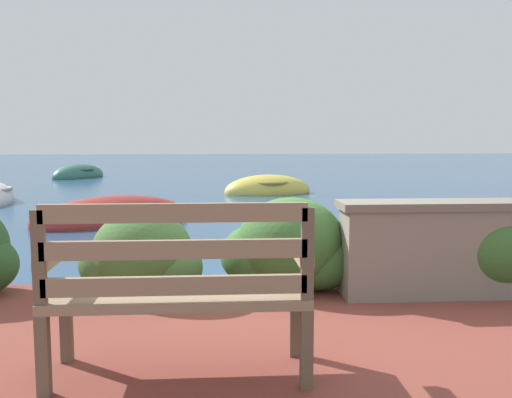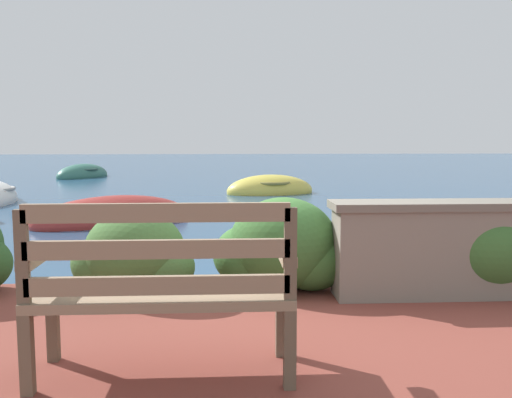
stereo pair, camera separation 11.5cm
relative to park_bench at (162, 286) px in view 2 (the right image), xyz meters
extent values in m
plane|color=navy|center=(0.93, 1.95, -0.70)|extent=(80.00, 80.00, 0.00)
cube|color=brown|center=(-0.63, 0.26, -0.28)|extent=(0.06, 0.06, 0.40)
cube|color=brown|center=(0.63, 0.26, -0.28)|extent=(0.06, 0.06, 0.40)
cube|color=brown|center=(-0.63, -0.16, -0.28)|extent=(0.06, 0.06, 0.40)
cube|color=brown|center=(0.63, -0.16, -0.28)|extent=(0.06, 0.06, 0.40)
cube|color=#8C755B|center=(0.00, 0.05, -0.06)|extent=(1.32, 0.48, 0.05)
cube|color=#8C755B|center=(0.00, -0.16, 0.05)|extent=(1.26, 0.04, 0.09)
cube|color=#8C755B|center=(0.00, -0.16, 0.22)|extent=(1.26, 0.04, 0.09)
cube|color=#8C755B|center=(0.00, -0.16, 0.40)|extent=(1.26, 0.04, 0.09)
cube|color=brown|center=(-0.63, -0.16, 0.19)|extent=(0.06, 0.04, 0.45)
cube|color=brown|center=(0.63, -0.16, 0.19)|extent=(0.06, 0.04, 0.45)
cube|color=#8C755B|center=(-0.63, 0.05, 0.15)|extent=(0.07, 0.43, 0.05)
cube|color=#8C755B|center=(0.63, 0.05, 0.15)|extent=(0.07, 0.43, 0.05)
cube|color=gray|center=(1.90, 1.40, -0.14)|extent=(1.48, 0.35, 0.68)
cube|color=#6C655B|center=(1.90, 1.40, 0.23)|extent=(1.55, 0.39, 0.06)
ellipsoid|color=#426B33|center=(-0.39, 1.60, -0.15)|extent=(0.79, 0.71, 0.67)
ellipsoid|color=#426B33|center=(-0.60, 1.66, -0.25)|extent=(0.59, 0.53, 0.47)
ellipsoid|color=#426B33|center=(-0.19, 1.56, -0.27)|extent=(0.55, 0.50, 0.43)
ellipsoid|color=#38662D|center=(0.79, 1.68, -0.11)|extent=(0.88, 0.79, 0.75)
ellipsoid|color=#38662D|center=(0.55, 1.74, -0.22)|extent=(0.66, 0.59, 0.53)
ellipsoid|color=#38662D|center=(1.01, 1.63, -0.24)|extent=(0.62, 0.55, 0.48)
ellipsoid|color=#38662D|center=(2.39, 1.52, -0.13)|extent=(0.83, 0.74, 0.70)
ellipsoid|color=#38662D|center=(2.16, 1.58, -0.23)|extent=(0.62, 0.56, 0.50)
ellipsoid|color=#38662D|center=(2.60, 1.48, -0.26)|extent=(0.58, 0.52, 0.46)
ellipsoid|color=#9E2D28|center=(-1.53, 6.72, -0.64)|extent=(2.91, 2.35, 0.80)
torus|color=brown|center=(-1.53, 6.72, -0.42)|extent=(1.51, 1.51, 0.07)
cube|color=#846647|center=(-1.18, 6.94, -0.45)|extent=(0.55, 0.81, 0.04)
cube|color=#846647|center=(-1.83, 6.55, -0.45)|extent=(0.55, 0.81, 0.04)
ellipsoid|color=#DBC64C|center=(1.47, 11.43, -0.64)|extent=(2.44, 1.61, 0.83)
torus|color=olive|center=(1.47, 11.43, -0.41)|extent=(1.37, 1.37, 0.07)
cube|color=#846647|center=(1.80, 11.50, -0.44)|extent=(0.32, 0.90, 0.04)
cube|color=#846647|center=(1.20, 11.36, -0.44)|extent=(0.32, 0.90, 0.04)
ellipsoid|color=#336B5B|center=(-4.61, 17.27, -0.64)|extent=(1.99, 2.51, 0.83)
torus|color=#304F46|center=(-4.61, 17.27, -0.41)|extent=(1.42, 1.42, 0.07)
cube|color=#846647|center=(-4.45, 17.58, -0.44)|extent=(0.78, 0.49, 0.04)
cube|color=#846647|center=(-4.75, 17.02, -0.44)|extent=(0.78, 0.49, 0.04)
camera|label=1|loc=(0.20, -2.83, 0.76)|focal=40.00mm
camera|label=2|loc=(0.32, -2.84, 0.76)|focal=40.00mm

